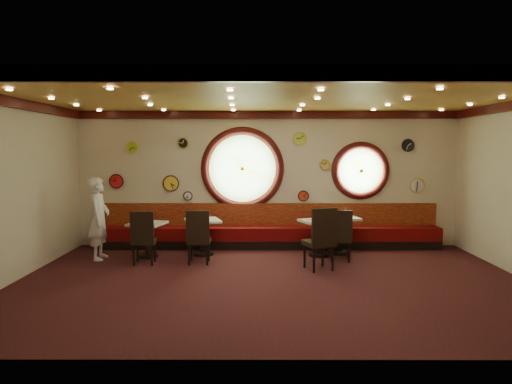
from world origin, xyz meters
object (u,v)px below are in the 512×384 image
chair_b (198,234)px  condiment_a_salt (144,220)px  table_a (148,235)px  condiment_a_bottle (151,218)px  condiment_b_salt (199,217)px  condiment_c_bottle (322,216)px  chair_c (321,235)px  condiment_c_pepper (319,219)px  table_c (319,233)px  chair_d (341,232)px  condiment_d_pepper (339,215)px  table_d (339,230)px  condiment_b_bottle (208,215)px  condiment_d_bottle (346,212)px  condiment_d_salt (338,214)px  condiment_a_pepper (148,220)px  table_b (203,233)px  waiter (99,219)px  condiment_c_salt (313,217)px  chair_a (143,234)px  condiment_b_pepper (202,218)px

chair_b → condiment_a_salt: 1.38m
table_a → condiment_a_bottle: bearing=42.9°
condiment_b_salt → chair_b: bearing=-83.8°
condiment_b_salt → condiment_c_bottle: 2.68m
chair_c → condiment_b_salt: (-2.50, 1.39, 0.14)m
condiment_c_pepper → condiment_a_bottle: size_ratio=0.50×
table_c → chair_d: size_ratio=1.41×
chair_d → condiment_d_pepper: 0.75m
table_a → table_d: table_d is taller
chair_b → condiment_b_bottle: (0.09, 0.95, 0.24)m
chair_d → condiment_d_bottle: 0.91m
chair_b → condiment_d_salt: (2.97, 0.99, 0.25)m
condiment_b_bottle → condiment_d_pepper: bearing=-0.5°
chair_b → condiment_d_pepper: (2.97, 0.92, 0.24)m
table_c → condiment_a_pepper: (-3.67, -0.17, 0.31)m
condiment_b_bottle → table_d: bearing=0.2°
chair_d → condiment_c_pepper: 0.62m
table_b → condiment_d_pepper: 3.00m
table_b → waiter: (-2.13, -0.37, 0.37)m
condiment_d_pepper → condiment_d_bottle: bearing=35.2°
table_b → chair_d: 2.96m
chair_c → condiment_c_pepper: bearing=64.3°
table_a → condiment_b_salt: 1.17m
table_c → condiment_a_salt: 3.77m
condiment_a_pepper → condiment_d_salt: bearing=6.0°
table_a → condiment_c_salt: condiment_c_salt is taller
table_b → chair_a: bearing=-141.7°
condiment_c_salt → table_c: bearing=-38.9°
chair_c → condiment_c_salt: (-0.00, 1.29, 0.15)m
chair_d → condiment_d_bottle: (0.25, 0.82, 0.29)m
table_d → chair_a: chair_a is taller
table_b → condiment_c_bottle: bearing=-1.0°
condiment_a_bottle → waiter: size_ratio=0.10×
condiment_a_salt → condiment_b_pepper: (1.21, 0.17, 0.03)m
chair_a → chair_d: 4.00m
condiment_b_salt → condiment_c_salt: (2.50, -0.10, 0.01)m
table_a → condiment_a_salt: 0.33m
chair_b → condiment_d_bottle: (3.15, 1.05, 0.28)m
condiment_a_salt → table_c: bearing=1.9°
table_d → condiment_c_bottle: condiment_c_bottle is taller
chair_a → chair_b: chair_b is taller
chair_c → waiter: bearing=148.5°
chair_d → chair_a: bearing=-168.0°
table_a → table_d: bearing=5.0°
chair_b → condiment_a_pepper: chair_b is taller
table_d → condiment_b_pepper: bearing=-176.2°
chair_a → condiment_c_pepper: chair_a is taller
chair_b → chair_d: (2.90, 0.22, -0.01)m
table_a → condiment_c_bottle: condiment_c_bottle is taller
condiment_b_salt → waiter: (-2.03, -0.48, 0.03)m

